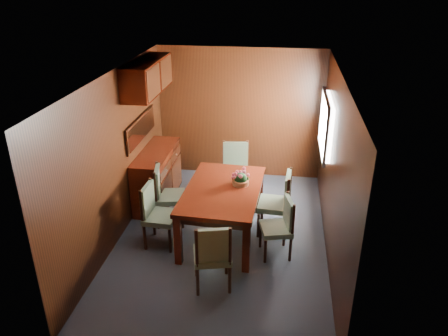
% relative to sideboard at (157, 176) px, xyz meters
% --- Properties ---
extents(ground, '(4.50, 4.50, 0.00)m').
position_rel_sideboard_xyz_m(ground, '(1.25, -1.00, -0.45)').
color(ground, '#323A45').
rests_on(ground, ground).
extents(room_shell, '(3.06, 4.52, 2.41)m').
position_rel_sideboard_xyz_m(room_shell, '(1.15, -0.67, 1.18)').
color(room_shell, black).
rests_on(room_shell, ground).
extents(sideboard, '(0.48, 1.40, 0.90)m').
position_rel_sideboard_xyz_m(sideboard, '(0.00, 0.00, 0.00)').
color(sideboard, '#3A1007').
rests_on(sideboard, ground).
extents(dining_table, '(1.12, 1.72, 0.79)m').
position_rel_sideboard_xyz_m(dining_table, '(1.25, -0.93, 0.22)').
color(dining_table, '#3A1007').
rests_on(dining_table, ground).
extents(chair_left_near, '(0.45, 0.46, 0.94)m').
position_rel_sideboard_xyz_m(chair_left_near, '(0.34, -1.26, 0.07)').
color(chair_left_near, black).
rests_on(chair_left_near, ground).
extents(chair_left_far, '(0.51, 0.52, 0.94)m').
position_rel_sideboard_xyz_m(chair_left_far, '(0.32, -0.68, 0.07)').
color(chair_left_far, black).
rests_on(chair_left_far, ground).
extents(chair_right_near, '(0.49, 0.50, 0.87)m').
position_rel_sideboard_xyz_m(chair_right_near, '(2.10, -1.28, 0.04)').
color(chair_right_near, black).
rests_on(chair_right_near, ground).
extents(chair_right_far, '(0.48, 0.50, 0.99)m').
position_rel_sideboard_xyz_m(chair_right_far, '(2.06, -0.72, 0.10)').
color(chair_right_far, black).
rests_on(chair_right_far, ground).
extents(chair_head, '(0.54, 0.52, 0.94)m').
position_rel_sideboard_xyz_m(chair_head, '(1.30, -2.12, 0.07)').
color(chair_head, black).
rests_on(chair_head, ground).
extents(chair_foot, '(0.51, 0.49, 0.97)m').
position_rel_sideboard_xyz_m(chair_foot, '(1.28, 0.35, 0.09)').
color(chair_foot, black).
rests_on(chair_foot, ground).
extents(flower_centerpiece, '(0.25, 0.25, 0.25)m').
position_rel_sideboard_xyz_m(flower_centerpiece, '(1.49, -0.78, 0.46)').
color(flower_centerpiece, '#C06C3A').
rests_on(flower_centerpiece, dining_table).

